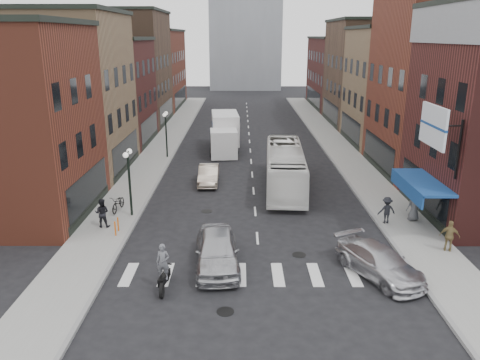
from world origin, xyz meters
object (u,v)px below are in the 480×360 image
streetlamp_near (129,171)px  sedan_left_near (217,250)px  sedan_left_far (209,175)px  box_truck (225,133)px  billboard_sign (435,127)px  bike_rack (117,226)px  motorcycle_rider (164,268)px  curb_car (379,262)px  ped_left_solo (102,213)px  transit_bus (285,168)px  parked_bicycle (118,203)px  streetlamp_far (166,126)px  ped_right_b (450,236)px  ped_right_c (414,206)px  ped_right_a (387,210)px

streetlamp_near → sedan_left_near: (5.40, -6.26, -2.07)m
sedan_left_far → box_truck: bearing=84.2°
billboard_sign → box_truck: (-10.98, 20.33, -4.45)m
streetlamp_near → bike_rack: (-0.20, -2.70, -2.36)m
motorcycle_rider → sedan_left_near: (2.16, 2.03, -0.14)m
bike_rack → curb_car: 13.66m
sedan_left_far → ped_left_solo: bearing=-123.2°
streetlamp_near → ped_left_solo: (-1.22, -1.78, -1.94)m
streetlamp_near → bike_rack: 3.59m
streetlamp_near → transit_bus: (9.62, 5.68, -1.41)m
parked_bicycle → streetlamp_far: bearing=92.0°
sedan_left_near → ped_right_b: 11.51m
transit_bus → ped_left_solo: (-10.84, -7.46, -0.53)m
streetlamp_far → sedan_left_near: 21.07m
streetlamp_near → curb_car: bearing=-29.2°
streetlamp_far → curb_car: (12.73, -21.10, -2.22)m
sedan_left_far → parked_bicycle: bearing=-131.5°
sedan_left_near → ped_left_solo: 7.99m
streetlamp_far → ped_right_c: (16.49, -14.77, -1.89)m
curb_car → ped_right_a: ped_right_a is taller
ped_left_solo → billboard_sign: bearing=175.7°
curb_car → ped_right_a: 6.26m
sedan_left_far → streetlamp_near: bearing=-122.6°
streetlamp_near → ped_right_b: bearing=-16.0°
box_truck → ped_left_solo: 19.63m
streetlamp_far → ped_right_b: streetlamp_far is taller
bike_rack → curb_car: size_ratio=0.17×
sedan_left_near → curb_car: (7.33, -0.85, -0.16)m
parked_bicycle → ped_right_b: 18.65m
sedan_left_far → billboard_sign: bearing=-41.7°
transit_bus → curb_car: size_ratio=2.28×
sedan_left_near → ped_right_a: ped_right_a is taller
curb_car → bike_rack: bearing=135.3°
sedan_left_near → ped_right_c: size_ratio=2.84×
bike_rack → box_truck: 20.24m
streetlamp_near → box_truck: bearing=73.4°
streetlamp_far → streetlamp_near: bearing=-90.0°
sedan_left_far → ped_right_c: ped_right_c is taller
ped_right_b → ped_right_c: bearing=-63.5°
streetlamp_far → sedan_left_near: size_ratio=0.83×
motorcycle_rider → curb_car: 9.57m
ped_right_a → bike_rack: bearing=-1.1°
ped_right_c → motorcycle_rider: bearing=15.3°
sedan_left_far → ped_right_a: bearing=-37.5°
motorcycle_rider → ped_left_solo: motorcycle_rider is taller
bike_rack → sedan_left_near: sedan_left_near is taller
transit_bus → ped_right_a: bearing=-49.8°
motorcycle_rider → curb_car: bearing=14.9°
ped_right_c → sedan_left_near: bearing=12.1°
streetlamp_near → ped_right_b: (16.83, -4.83, -1.96)m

